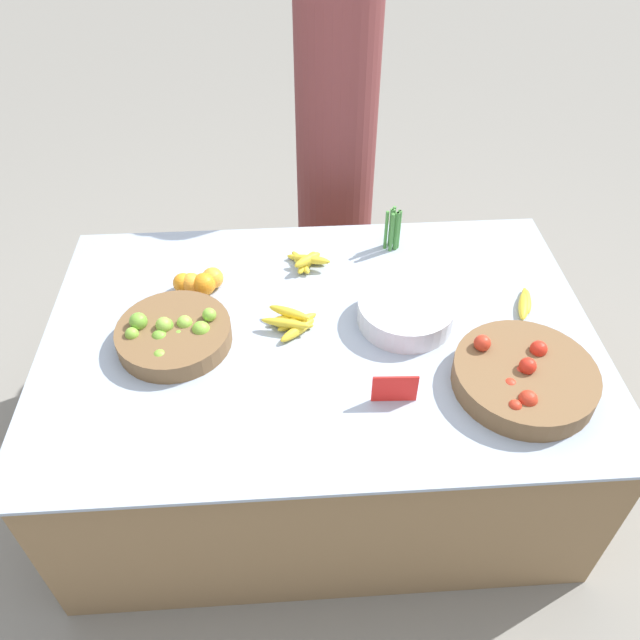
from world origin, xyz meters
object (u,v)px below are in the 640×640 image
object	(u,v)px
metal_bowl	(406,312)
vendor_person	(336,158)
price_sign	(395,389)
lime_bowl	(174,334)
tomato_basket	(523,377)

from	to	relation	value
metal_bowl	vendor_person	size ratio (longest dim) A/B	0.19
metal_bowl	price_sign	xyz separation A→B (m)	(-0.09, -0.32, 0.01)
lime_bowl	tomato_basket	xyz separation A→B (m)	(1.01, -0.24, 0.00)
vendor_person	price_sign	bearing A→B (deg)	-87.34
tomato_basket	metal_bowl	size ratio (longest dim) A/B	1.33
vendor_person	metal_bowl	bearing A→B (deg)	-81.28
metal_bowl	price_sign	bearing A→B (deg)	-104.78
lime_bowl	vendor_person	size ratio (longest dim) A/B	0.22
tomato_basket	metal_bowl	bearing A→B (deg)	134.49
tomato_basket	price_sign	xyz separation A→B (m)	(-0.37, -0.03, 0.01)
tomato_basket	vendor_person	bearing A→B (deg)	109.31
tomato_basket	vendor_person	world-z (taller)	vendor_person
lime_bowl	price_sign	xyz separation A→B (m)	(0.64, -0.27, 0.01)
metal_bowl	vendor_person	bearing A→B (deg)	98.72
lime_bowl	metal_bowl	bearing A→B (deg)	4.06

